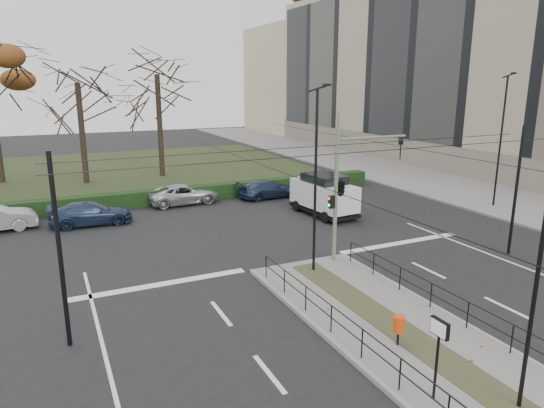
{
  "coord_description": "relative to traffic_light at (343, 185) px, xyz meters",
  "views": [
    {
      "loc": [
        -9.69,
        -12.75,
        7.84
      ],
      "look_at": [
        0.16,
        8.12,
        2.03
      ],
      "focal_mm": 32.0,
      "sensor_mm": 36.0,
      "label": 1
    }
  ],
  "objects": [
    {
      "name": "sidewalk_east",
      "position": [
        16.16,
        17.5,
        -3.45
      ],
      "size": [
        8.0,
        90.0,
        0.14
      ],
      "primitive_type": "cube",
      "color": "slate",
      "rests_on": "ground"
    },
    {
      "name": "median_island",
      "position": [
        -1.84,
        -7.0,
        -3.45
      ],
      "size": [
        4.4,
        15.0,
        0.14
      ],
      "primitive_type": "cube",
      "color": "slate",
      "rests_on": "ground"
    },
    {
      "name": "streetlamp_median_far",
      "position": [
        -1.75,
        -0.67,
        0.51
      ],
      "size": [
        0.64,
        0.13,
        7.65
      ],
      "color": "black",
      "rests_on": "median_island"
    },
    {
      "name": "median_railing",
      "position": [
        -1.84,
        -7.1,
        -2.55
      ],
      "size": [
        4.14,
        13.24,
        0.92
      ],
      "color": "black",
      "rests_on": "median_island"
    },
    {
      "name": "ground",
      "position": [
        -1.84,
        -4.5,
        -3.52
      ],
      "size": [
        140.0,
        140.0,
        0.0
      ],
      "primitive_type": "plane",
      "color": "black",
      "rests_on": "ground"
    },
    {
      "name": "parked_car_fifth",
      "position": [
        2.31,
        12.67,
        -2.9
      ],
      "size": [
        4.4,
        2.06,
        1.24
      ],
      "primitive_type": "imported",
      "rotation": [
        0.0,
        0.0,
        1.65
      ],
      "color": "#1F2E49",
      "rests_on": "ground"
    },
    {
      "name": "apartment_block",
      "position": [
        26.13,
        19.47,
        6.87
      ],
      "size": [
        13.09,
        52.1,
        21.64
      ],
      "color": "#C5B98E",
      "rests_on": "ground"
    },
    {
      "name": "hedge",
      "position": [
        -7.84,
        14.1,
        -3.02
      ],
      "size": [
        38.0,
        1.0,
        1.0
      ],
      "primitive_type": "cube",
      "color": "black",
      "rests_on": "ground"
    },
    {
      "name": "streetlamp_sidewalk",
      "position": [
        14.37,
        4.07,
        0.83
      ],
      "size": [
        0.69,
        0.14,
        8.29
      ],
      "color": "black",
      "rests_on": "sidewalk_east"
    },
    {
      "name": "park",
      "position": [
        -7.84,
        27.5,
        -3.47
      ],
      "size": [
        38.0,
        26.0,
        0.1
      ],
      "primitive_type": "cube",
      "color": "black",
      "rests_on": "ground"
    },
    {
      "name": "litter_bin",
      "position": [
        -2.48,
        -6.97,
        -2.72
      ],
      "size": [
        0.36,
        0.36,
        0.93
      ],
      "color": "black",
      "rests_on": "median_island"
    },
    {
      "name": "parked_car_fourth",
      "position": [
        -3.5,
        13.5,
        -2.87
      ],
      "size": [
        4.76,
        2.35,
        1.3
      ],
      "primitive_type": "imported",
      "rotation": [
        0.0,
        0.0,
        1.61
      ],
      "color": "#ABAEB3",
      "rests_on": "ground"
    },
    {
      "name": "info_panel",
      "position": [
        -3.34,
        -9.4,
        -1.68
      ],
      "size": [
        0.12,
        0.56,
        2.16
      ],
      "color": "black",
      "rests_on": "median_island"
    },
    {
      "name": "bare_tree_center",
      "position": [
        -2.61,
        23.63,
        4.35
      ],
      "size": [
        6.28,
        6.28,
        11.15
      ],
      "color": "black",
      "rests_on": "park"
    },
    {
      "name": "parked_car_third",
      "position": [
        -9.55,
        10.95,
        -2.87
      ],
      "size": [
        4.54,
        2.01,
        1.3
      ],
      "primitive_type": "imported",
      "rotation": [
        0.0,
        0.0,
        1.53
      ],
      "color": "#1F2E49",
      "rests_on": "ground"
    },
    {
      "name": "catenary",
      "position": [
        -1.84,
        -2.88,
        -0.1
      ],
      "size": [
        20.0,
        34.0,
        6.0
      ],
      "color": "black",
      "rests_on": "ground"
    },
    {
      "name": "streetlamp_median_near",
      "position": [
        -1.66,
        -10.53,
        0.26
      ],
      "size": [
        0.6,
        0.12,
        7.17
      ],
      "color": "black",
      "rests_on": "median_island"
    },
    {
      "name": "traffic_light",
      "position": [
        0.0,
        0.0,
        0.0
      ],
      "size": [
        3.95,
        2.27,
        5.81
      ],
      "color": "#63755A",
      "rests_on": "median_island"
    },
    {
      "name": "bare_tree_near",
      "position": [
        -8.76,
        23.16,
        3.71
      ],
      "size": [
        6.31,
        6.31,
        10.23
      ],
      "color": "black",
      "rests_on": "park"
    },
    {
      "name": "white_van",
      "position": [
        3.47,
        7.2,
        -2.23
      ],
      "size": [
        2.46,
        4.86,
        2.49
      ],
      "color": "silver",
      "rests_on": "ground"
    }
  ]
}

